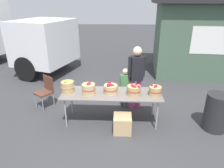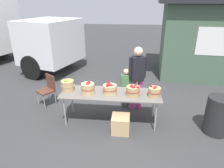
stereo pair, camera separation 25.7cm
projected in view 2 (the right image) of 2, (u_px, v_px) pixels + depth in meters
name	position (u px, v px, depth m)	size (l,w,h in m)	color
ground_plane	(111.00, 121.00, 4.92)	(40.00, 40.00, 0.00)	#38383A
market_table	(111.00, 95.00, 4.64)	(2.30, 0.76, 0.75)	slate
apple_basket_green_0	(68.00, 85.00, 4.70)	(0.32, 0.32, 0.31)	tan
apple_basket_red_0	(88.00, 88.00, 4.55)	(0.32, 0.32, 0.29)	tan
apple_basket_red_1	(110.00, 89.00, 4.58)	(0.33, 0.33, 0.26)	tan
apple_basket_red_2	(133.00, 91.00, 4.48)	(0.32, 0.32, 0.26)	tan
apple_basket_red_3	(154.00, 92.00, 4.44)	(0.29, 0.29, 0.25)	tan
vendor_adult	(137.00, 74.00, 5.10)	(0.44, 0.29, 1.69)	#CC3F8C
child_customer	(126.00, 85.00, 5.29)	(0.29, 0.18, 1.11)	#3F3F3F
food_kiosk	(204.00, 38.00, 7.50)	(3.75, 3.20, 2.74)	#47604C
folding_chair	(48.00, 88.00, 5.49)	(0.56, 0.56, 0.86)	brown
trash_barrel	(218.00, 115.00, 4.34)	(0.53, 0.53, 0.86)	#262628
produce_crate	(121.00, 124.00, 4.44)	(0.39, 0.39, 0.39)	tan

